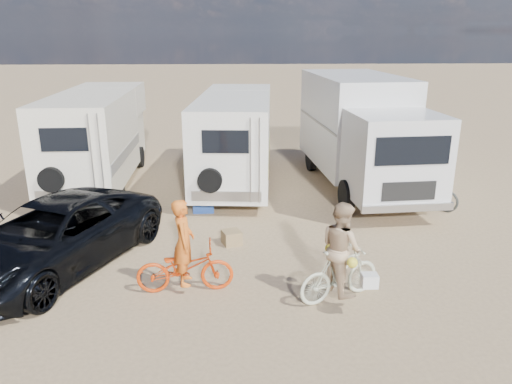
{
  "coord_description": "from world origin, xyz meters",
  "views": [
    {
      "loc": [
        0.09,
        -8.92,
        4.93
      ],
      "look_at": [
        0.53,
        2.14,
        1.3
      ],
      "focal_mm": 34.55,
      "sensor_mm": 36.0,
      "label": 1
    }
  ],
  "objects_px": {
    "rider_man": "(184,251)",
    "box_truck": "(363,134)",
    "bike_woman": "(340,274)",
    "crate": "(232,237)",
    "bike_parked": "(426,191)",
    "rv_left": "(97,139)",
    "dark_suv": "(53,236)",
    "rider_woman": "(341,256)",
    "cooler": "(203,204)",
    "rv_main": "(235,140)",
    "bike_man": "(185,268)"
  },
  "relations": [
    {
      "from": "rv_main",
      "to": "bike_man",
      "type": "bearing_deg",
      "value": -93.59
    },
    {
      "from": "bike_woman",
      "to": "rider_woman",
      "type": "distance_m",
      "value": 0.37
    },
    {
      "from": "bike_parked",
      "to": "rider_man",
      "type": "bearing_deg",
      "value": 166.34
    },
    {
      "from": "bike_woman",
      "to": "rider_man",
      "type": "xyz_separation_m",
      "value": [
        -2.98,
        0.43,
        0.34
      ]
    },
    {
      "from": "rv_left",
      "to": "cooler",
      "type": "relative_size",
      "value": 11.44
    },
    {
      "from": "rider_man",
      "to": "cooler",
      "type": "xyz_separation_m",
      "value": [
        0.07,
        4.53,
        -0.63
      ]
    },
    {
      "from": "bike_man",
      "to": "rider_woman",
      "type": "relative_size",
      "value": 1.06
    },
    {
      "from": "rv_main",
      "to": "crate",
      "type": "xyz_separation_m",
      "value": [
        -0.1,
        -5.12,
        -1.3
      ]
    },
    {
      "from": "rider_man",
      "to": "rider_woman",
      "type": "bearing_deg",
      "value": -102.18
    },
    {
      "from": "cooler",
      "to": "crate",
      "type": "relative_size",
      "value": 1.4
    },
    {
      "from": "rv_main",
      "to": "bike_woman",
      "type": "height_order",
      "value": "rv_main"
    },
    {
      "from": "dark_suv",
      "to": "cooler",
      "type": "relative_size",
      "value": 9.05
    },
    {
      "from": "rv_left",
      "to": "rider_woman",
      "type": "relative_size",
      "value": 3.74
    },
    {
      "from": "rider_woman",
      "to": "bike_parked",
      "type": "relative_size",
      "value": 0.95
    },
    {
      "from": "bike_woman",
      "to": "cooler",
      "type": "bearing_deg",
      "value": 5.98
    },
    {
      "from": "bike_woman",
      "to": "crate",
      "type": "xyz_separation_m",
      "value": [
        -2.08,
        2.66,
        -0.36
      ]
    },
    {
      "from": "rv_left",
      "to": "cooler",
      "type": "height_order",
      "value": "rv_left"
    },
    {
      "from": "bike_man",
      "to": "bike_parked",
      "type": "bearing_deg",
      "value": -58.71
    },
    {
      "from": "box_truck",
      "to": "dark_suv",
      "type": "bearing_deg",
      "value": -150.08
    },
    {
      "from": "rv_left",
      "to": "rider_man",
      "type": "xyz_separation_m",
      "value": [
        3.57,
        -7.46,
        -0.65
      ]
    },
    {
      "from": "dark_suv",
      "to": "rider_woman",
      "type": "bearing_deg",
      "value": 9.69
    },
    {
      "from": "rv_main",
      "to": "crate",
      "type": "relative_size",
      "value": 16.48
    },
    {
      "from": "box_truck",
      "to": "bike_man",
      "type": "xyz_separation_m",
      "value": [
        -5.12,
        -6.67,
        -1.27
      ]
    },
    {
      "from": "rv_left",
      "to": "rider_man",
      "type": "height_order",
      "value": "rv_left"
    },
    {
      "from": "box_truck",
      "to": "bike_woman",
      "type": "relative_size",
      "value": 4.21
    },
    {
      "from": "rv_left",
      "to": "cooler",
      "type": "xyz_separation_m",
      "value": [
        3.64,
        -2.93,
        -1.28
      ]
    },
    {
      "from": "cooler",
      "to": "crate",
      "type": "height_order",
      "value": "cooler"
    },
    {
      "from": "bike_parked",
      "to": "box_truck",
      "type": "bearing_deg",
      "value": 76.23
    },
    {
      "from": "box_truck",
      "to": "rider_man",
      "type": "xyz_separation_m",
      "value": [
        -5.12,
        -6.67,
        -0.91
      ]
    },
    {
      "from": "rv_main",
      "to": "box_truck",
      "type": "height_order",
      "value": "box_truck"
    },
    {
      "from": "rv_left",
      "to": "box_truck",
      "type": "height_order",
      "value": "box_truck"
    },
    {
      "from": "crate",
      "to": "bike_parked",
      "type": "bearing_deg",
      "value": 23.01
    },
    {
      "from": "bike_woman",
      "to": "dark_suv",
      "type": "bearing_deg",
      "value": 50.69
    },
    {
      "from": "bike_man",
      "to": "bike_parked",
      "type": "distance_m",
      "value": 8.02
    },
    {
      "from": "rv_main",
      "to": "box_truck",
      "type": "bearing_deg",
      "value": -5.3
    },
    {
      "from": "bike_parked",
      "to": "rv_left",
      "type": "bearing_deg",
      "value": 115.44
    },
    {
      "from": "crate",
      "to": "dark_suv",
      "type": "bearing_deg",
      "value": -164.22
    },
    {
      "from": "rv_main",
      "to": "rider_woman",
      "type": "bearing_deg",
      "value": -71.58
    },
    {
      "from": "rider_man",
      "to": "box_truck",
      "type": "bearing_deg",
      "value": -41.46
    },
    {
      "from": "rv_left",
      "to": "dark_suv",
      "type": "relative_size",
      "value": 1.26
    },
    {
      "from": "rider_man",
      "to": "rv_main",
      "type": "bearing_deg",
      "value": -11.71
    },
    {
      "from": "rv_main",
      "to": "crate",
      "type": "height_order",
      "value": "rv_main"
    },
    {
      "from": "rv_left",
      "to": "rv_main",
      "type": "bearing_deg",
      "value": -2.86
    },
    {
      "from": "cooler",
      "to": "crate",
      "type": "distance_m",
      "value": 2.45
    },
    {
      "from": "bike_man",
      "to": "bike_parked",
      "type": "height_order",
      "value": "bike_man"
    },
    {
      "from": "rider_woman",
      "to": "box_truck",
      "type": "bearing_deg",
      "value": -41.12
    },
    {
      "from": "crate",
      "to": "rider_man",
      "type": "bearing_deg",
      "value": -111.88
    },
    {
      "from": "rv_main",
      "to": "rider_man",
      "type": "bearing_deg",
      "value": -93.59
    },
    {
      "from": "box_truck",
      "to": "bike_parked",
      "type": "xyz_separation_m",
      "value": [
        1.43,
        -2.04,
        -1.28
      ]
    },
    {
      "from": "cooler",
      "to": "dark_suv",
      "type": "bearing_deg",
      "value": -134.02
    }
  ]
}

